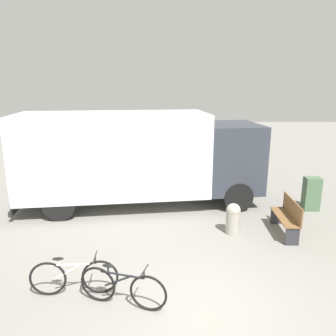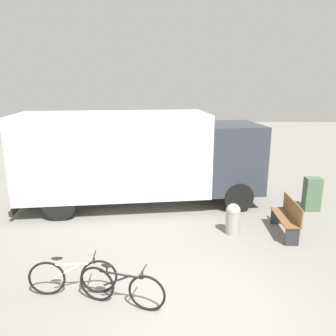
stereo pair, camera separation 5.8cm
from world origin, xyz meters
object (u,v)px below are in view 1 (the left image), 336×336
object	(u,v)px
utility_box	(311,194)
bicycle_near	(74,277)
bollard_near_bench	(233,217)
delivery_truck	(138,155)
bicycle_middle	(122,287)
park_bench	(288,216)

from	to	relation	value
utility_box	bicycle_near	bearing A→B (deg)	-144.70
bicycle_near	bollard_near_bench	bearing A→B (deg)	33.04
delivery_truck	bicycle_middle	xyz separation A→B (m)	(0.23, -5.19, -1.32)
bicycle_middle	bollard_near_bench	distance (m)	3.94
delivery_truck	bollard_near_bench	world-z (taller)	delivery_truck
delivery_truck	utility_box	world-z (taller)	delivery_truck
park_bench	bicycle_middle	xyz separation A→B (m)	(-3.98, -3.02, -0.14)
bicycle_near	bicycle_middle	size ratio (longest dim) A/B	1.03
park_bench	delivery_truck	bearing A→B (deg)	63.45
park_bench	utility_box	bearing A→B (deg)	-36.72
bicycle_near	park_bench	bearing A→B (deg)	23.98
delivery_truck	bollard_near_bench	xyz separation A→B (m)	(2.75, -2.17, -1.23)
park_bench	bicycle_middle	size ratio (longest dim) A/B	0.87
park_bench	bicycle_near	distance (m)	5.64
delivery_truck	bicycle_near	world-z (taller)	delivery_truck
delivery_truck	bicycle_near	size ratio (longest dim) A/B	4.77
delivery_truck	utility_box	distance (m)	5.69
park_bench	utility_box	distance (m)	2.22
park_bench	bicycle_near	bearing A→B (deg)	119.30
bollard_near_bench	utility_box	xyz separation A→B (m)	(2.80, 1.76, 0.08)
bollard_near_bench	bicycle_middle	bearing A→B (deg)	-129.89
park_bench	bicycle_middle	bearing A→B (deg)	127.91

